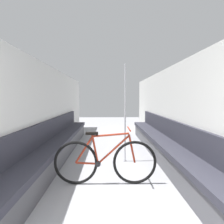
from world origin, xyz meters
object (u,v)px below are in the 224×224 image
at_px(bench_seat_row_right, 164,146).
at_px(grab_pole_near, 125,114).
at_px(bench_seat_row_left, 57,147).
at_px(bicycle, 105,161).

xyz_separation_m(bench_seat_row_right, grab_pole_near, (-0.91, -0.15, 0.74)).
xyz_separation_m(bench_seat_row_left, bench_seat_row_right, (2.46, 0.00, 0.00)).
bearing_deg(bench_seat_row_right, grab_pole_near, -170.79).
distance_m(bench_seat_row_left, grab_pole_near, 1.72).
bearing_deg(bench_seat_row_right, bicycle, -132.95).
bearing_deg(grab_pole_near, bench_seat_row_left, 174.53).
height_order(bench_seat_row_right, bicycle, bicycle).
distance_m(bench_seat_row_right, grab_pole_near, 1.19).
bearing_deg(bench_seat_row_left, grab_pole_near, -5.47).
height_order(bicycle, grab_pole_near, grab_pole_near).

